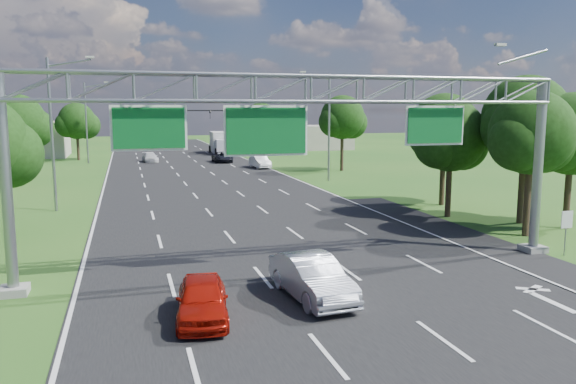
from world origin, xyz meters
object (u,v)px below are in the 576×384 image
object	(u,v)px
red_coupe	(202,299)
regulatory_sign	(567,224)
sign_gantry	(310,104)
traffic_signal	(236,121)
box_truck	(220,143)
silver_sedan	(312,277)

from	to	relation	value
red_coupe	regulatory_sign	bearing A→B (deg)	18.26
sign_gantry	traffic_signal	size ratio (longest dim) A/B	1.92
sign_gantry	red_coupe	size ratio (longest dim) A/B	5.87
sign_gantry	box_truck	bearing A→B (deg)	83.93
regulatory_sign	silver_sedan	bearing A→B (deg)	-169.73
red_coupe	sign_gantry	bearing A→B (deg)	47.95
red_coupe	box_truck	size ratio (longest dim) A/B	0.45
red_coupe	silver_sedan	world-z (taller)	silver_sedan
silver_sedan	box_truck	bearing A→B (deg)	77.82
red_coupe	silver_sedan	xyz separation A→B (m)	(4.02, 0.94, 0.09)
sign_gantry	regulatory_sign	xyz separation A→B (m)	(12.07, -1.02, -5.38)
silver_sedan	box_truck	distance (m)	68.50
regulatory_sign	traffic_signal	world-z (taller)	traffic_signal
regulatory_sign	traffic_signal	size ratio (longest dim) A/B	0.17
silver_sedan	box_truck	xyz separation A→B (m)	(7.90, 68.04, 0.81)
sign_gantry	regulatory_sign	distance (m)	13.25
sign_gantry	regulatory_sign	bearing A→B (deg)	-4.83
red_coupe	silver_sedan	distance (m)	4.13
red_coupe	silver_sedan	bearing A→B (deg)	20.47
traffic_signal	silver_sedan	size ratio (longest dim) A/B	2.61
traffic_signal	silver_sedan	xyz separation A→B (m)	(-8.17, -56.39, -4.40)
silver_sedan	red_coupe	bearing A→B (deg)	-172.39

